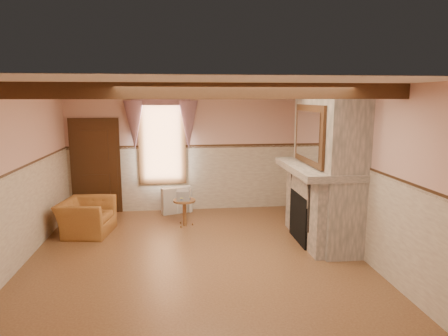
{
  "coord_description": "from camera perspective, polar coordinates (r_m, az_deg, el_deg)",
  "views": [
    {
      "loc": [
        -0.26,
        -6.23,
        2.62
      ],
      "look_at": [
        0.57,
        0.8,
        1.37
      ],
      "focal_mm": 32.0,
      "sensor_mm": 36.0,
      "label": 1
    }
  ],
  "objects": [
    {
      "name": "chair_rail",
      "position": [
        6.33,
        -4.28,
        -0.17
      ],
      "size": [
        5.5,
        6.0,
        0.08
      ],
      "primitive_type": null,
      "color": "black",
      "rests_on": "wainscot"
    },
    {
      "name": "ceiling",
      "position": [
        6.24,
        -4.44,
        11.67
      ],
      "size": [
        5.5,
        6.0,
        0.01
      ],
      "primitive_type": "cube",
      "color": "silver",
      "rests_on": "wall_back"
    },
    {
      "name": "ceiling_beam_back",
      "position": [
        7.43,
        -4.82,
        10.63
      ],
      "size": [
        5.5,
        0.18,
        0.2
      ],
      "primitive_type": "cube",
      "color": "black",
      "rests_on": "ceiling"
    },
    {
      "name": "bowl",
      "position": [
        7.45,
        13.0,
        0.82
      ],
      "size": [
        0.32,
        0.32,
        0.08
      ],
      "primitive_type": "imported",
      "color": "brown",
      "rests_on": "mantel"
    },
    {
      "name": "side_table",
      "position": [
        8.33,
        -5.66,
        -6.36
      ],
      "size": [
        0.54,
        0.54,
        0.55
      ],
      "primitive_type": "cylinder",
      "rotation": [
        0.0,
        0.0,
        0.21
      ],
      "color": "brown",
      "rests_on": "floor"
    },
    {
      "name": "wall_right",
      "position": [
        7.03,
        18.75,
        -0.5
      ],
      "size": [
        0.02,
        6.0,
        2.8
      ],
      "primitive_type": "cube",
      "color": "#D8A595",
      "rests_on": "floor"
    },
    {
      "name": "wall_back",
      "position": [
        9.31,
        -5.1,
        2.48
      ],
      "size": [
        5.5,
        0.02,
        2.8
      ],
      "primitive_type": "cube",
      "color": "#D8A595",
      "rests_on": "floor"
    },
    {
      "name": "window",
      "position": [
        9.25,
        -8.84,
        3.91
      ],
      "size": [
        1.06,
        0.08,
        2.02
      ],
      "primitive_type": "cube",
      "color": "white",
      "rests_on": "wall_back"
    },
    {
      "name": "mantel_clock",
      "position": [
        8.11,
        11.32,
        2.05
      ],
      "size": [
        0.14,
        0.24,
        0.2
      ],
      "primitive_type": "cube",
      "color": "black",
      "rests_on": "mantel"
    },
    {
      "name": "floor",
      "position": [
        6.76,
        -4.11,
        -12.78
      ],
      "size": [
        5.5,
        6.0,
        0.01
      ],
      "primitive_type": "cube",
      "color": "brown",
      "rests_on": "ground"
    },
    {
      "name": "candle_red",
      "position": [
        6.9,
        14.66,
        0.37
      ],
      "size": [
        0.06,
        0.06,
        0.16
      ],
      "primitive_type": "cylinder",
      "color": "maroon",
      "rests_on": "mantel"
    },
    {
      "name": "mantel",
      "position": [
        7.38,
        13.2,
        -0.05
      ],
      "size": [
        1.05,
        2.05,
        0.12
      ],
      "primitive_type": "cube",
      "color": "gray",
      "rests_on": "fireplace"
    },
    {
      "name": "wall_front",
      "position": [
        3.46,
        -2.01,
        -10.61
      ],
      "size": [
        5.5,
        0.02,
        2.8
      ],
      "primitive_type": "cube",
      "color": "#D8A595",
      "rests_on": "floor"
    },
    {
      "name": "firebox",
      "position": [
        7.51,
        11.15,
        -6.94
      ],
      "size": [
        0.2,
        0.95,
        0.9
      ],
      "primitive_type": "cube",
      "color": "black",
      "rests_on": "floor"
    },
    {
      "name": "jar_yellow",
      "position": [
        6.79,
        15.02,
        0.03
      ],
      "size": [
        0.06,
        0.06,
        0.12
      ],
      "primitive_type": "cylinder",
      "color": "gold",
      "rests_on": "mantel"
    },
    {
      "name": "oil_lamp",
      "position": [
        7.55,
        12.72,
        1.72
      ],
      "size": [
        0.11,
        0.11,
        0.28
      ],
      "primitive_type": "cylinder",
      "color": "gold",
      "rests_on": "mantel"
    },
    {
      "name": "ceiling_beam_front",
      "position": [
        5.04,
        -3.84,
        10.93
      ],
      "size": [
        5.5,
        0.18,
        0.2
      ],
      "primitive_type": "cube",
      "color": "black",
      "rests_on": "ceiling"
    },
    {
      "name": "fireplace",
      "position": [
        7.44,
        14.52,
        0.28
      ],
      "size": [
        0.85,
        2.0,
        2.8
      ],
      "primitive_type": "cube",
      "color": "gray",
      "rests_on": "floor"
    },
    {
      "name": "wainscot",
      "position": [
        6.51,
        -4.19,
        -6.68
      ],
      "size": [
        5.5,
        6.0,
        1.5
      ],
      "primitive_type": null,
      "color": "beige",
      "rests_on": "floor"
    },
    {
      "name": "armchair",
      "position": [
        8.25,
        -19.04,
        -6.62
      ],
      "size": [
        1.04,
        1.15,
        0.66
      ],
      "primitive_type": "imported",
      "rotation": [
        0.0,
        0.0,
        1.41
      ],
      "color": "#9E662D",
      "rests_on": "floor"
    },
    {
      "name": "wall_left",
      "position": [
        6.82,
        -28.04,
        -1.46
      ],
      "size": [
        0.02,
        6.0,
        2.8
      ],
      "primitive_type": "cube",
      "color": "#D8A595",
      "rests_on": "floor"
    },
    {
      "name": "book_stack",
      "position": [
        8.24,
        -5.85,
        -3.85
      ],
      "size": [
        0.28,
        0.33,
        0.2
      ],
      "primitive_type": "cube",
      "rotation": [
        0.0,
        0.0,
        -0.06
      ],
      "color": "#B7AD8C",
      "rests_on": "side_table"
    },
    {
      "name": "door",
      "position": [
        9.48,
        -17.84,
        0.03
      ],
      "size": [
        1.1,
        0.1,
        2.1
      ],
      "primitive_type": "cube",
      "color": "black",
      "rests_on": "floor"
    },
    {
      "name": "window_drapes",
      "position": [
        9.12,
        -8.96,
        7.6
      ],
      "size": [
        1.3,
        0.14,
        1.4
      ],
      "primitive_type": "cube",
      "color": "gray",
      "rests_on": "wall_back"
    },
    {
      "name": "radiator",
      "position": [
        9.22,
        -6.76,
        -4.59
      ],
      "size": [
        0.72,
        0.41,
        0.6
      ],
      "primitive_type": "cube",
      "rotation": [
        0.0,
        0.0,
        0.36
      ],
      "color": "silver",
      "rests_on": "floor"
    },
    {
      "name": "overmantel_mirror",
      "position": [
        7.24,
        12.01,
        4.67
      ],
      "size": [
        0.06,
        1.44,
        1.04
      ],
      "primitive_type": "cube",
      "color": "silver",
      "rests_on": "fireplace"
    }
  ]
}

